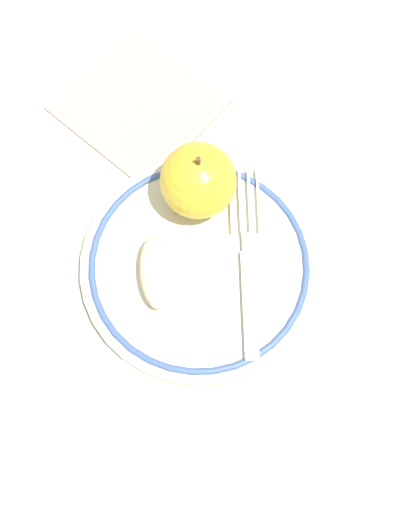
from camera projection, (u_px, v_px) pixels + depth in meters
The scene contains 6 objects.
ground_plane at pixel (192, 242), 0.63m from camera, with size 2.00×2.00×0.00m, color #B7B299.
plate at pixel (199, 266), 0.62m from camera, with size 0.21×0.21×0.01m.
apple_red_whole at pixel (198, 181), 0.60m from camera, with size 0.07×0.07×0.07m.
apple_slice_front at pixel (157, 272), 0.60m from camera, with size 0.06×0.03×0.02m, color beige.
fork at pixel (248, 266), 0.61m from camera, with size 0.10×0.16×0.00m.
napkin_folded at pixel (138, 104), 0.67m from camera, with size 0.13×0.12×0.01m, color tan.
Camera 1 is at (0.10, -0.19, 0.59)m, focal length 50.00 mm.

